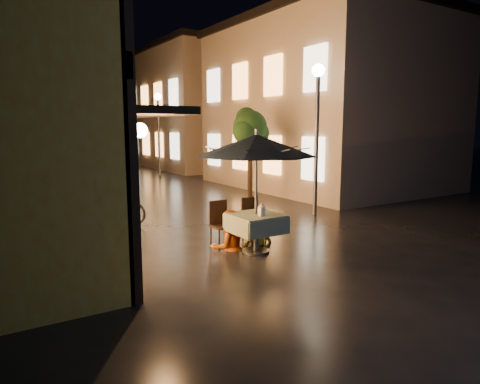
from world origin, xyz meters
TOP-DOWN VIEW (x-y plane):
  - ground at (0.00, 0.00)m, footprint 90.00×90.00m
  - east_building_near at (7.49, 6.50)m, footprint 7.30×9.30m
  - east_building_far at (7.49, 18.00)m, footprint 7.30×10.30m
  - street_tree at (2.41, 4.51)m, footprint 1.43×1.20m
  - streetlamp_near at (3.00, 2.00)m, footprint 0.36×0.36m
  - streetlamp_far at (3.00, 14.00)m, footprint 0.36×0.36m
  - cafe_table at (-0.58, -0.23)m, footprint 0.99×0.99m
  - patio_umbrella at (-0.58, -0.23)m, footprint 2.39×2.39m
  - cafe_chair_left at (-0.98, 0.51)m, footprint 0.42×0.42m
  - cafe_chair_right at (-0.18, 0.51)m, footprint 0.42×0.42m
  - table_lantern at (-0.58, -0.43)m, footprint 0.16×0.16m
  - person_orange at (-0.92, 0.28)m, footprint 0.84×0.69m
  - person_yellow at (-0.20, 0.29)m, footprint 0.92×0.54m
  - bicycle_0 at (-2.52, 3.47)m, footprint 1.92×1.11m
  - bicycle_1 at (-2.50, 4.61)m, footprint 1.93×0.91m
  - bicycle_2 at (-2.40, 4.98)m, footprint 1.78×0.97m
  - bicycle_3 at (-2.78, 6.35)m, footprint 1.81×0.78m
  - bicycle_4 at (-2.55, 7.65)m, footprint 1.63×0.92m
  - bicycle_5 at (-2.74, 8.53)m, footprint 1.89×1.14m
  - bicycle_6 at (-2.74, 9.35)m, footprint 1.64×1.13m

SIDE VIEW (x-z plane):
  - ground at x=0.00m, z-range 0.00..0.00m
  - bicycle_4 at x=-2.55m, z-range 0.00..0.81m
  - bicycle_6 at x=-2.74m, z-range 0.00..0.82m
  - bicycle_2 at x=-2.40m, z-range 0.00..0.89m
  - bicycle_0 at x=-2.52m, z-range 0.00..0.95m
  - bicycle_3 at x=-2.78m, z-range 0.00..1.05m
  - cafe_chair_left at x=-0.98m, z-range 0.05..1.03m
  - cafe_chair_right at x=-0.18m, z-range 0.05..1.03m
  - bicycle_5 at x=-2.74m, z-range 0.00..1.10m
  - bicycle_1 at x=-2.50m, z-range 0.00..1.12m
  - cafe_table at x=-0.58m, z-range 0.20..0.98m
  - person_yellow at x=-0.20m, z-range 0.00..1.41m
  - person_orange at x=-0.92m, z-range 0.00..1.59m
  - table_lantern at x=-0.58m, z-range 0.79..1.04m
  - patio_umbrella at x=-0.58m, z-range 0.92..3.38m
  - street_tree at x=2.41m, z-range 0.85..4.00m
  - streetlamp_near at x=3.00m, z-range 0.80..5.03m
  - streetlamp_far at x=3.00m, z-range 0.80..5.03m
  - east_building_near at x=7.49m, z-range 0.01..6.81m
  - east_building_far at x=7.49m, z-range 0.01..7.31m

